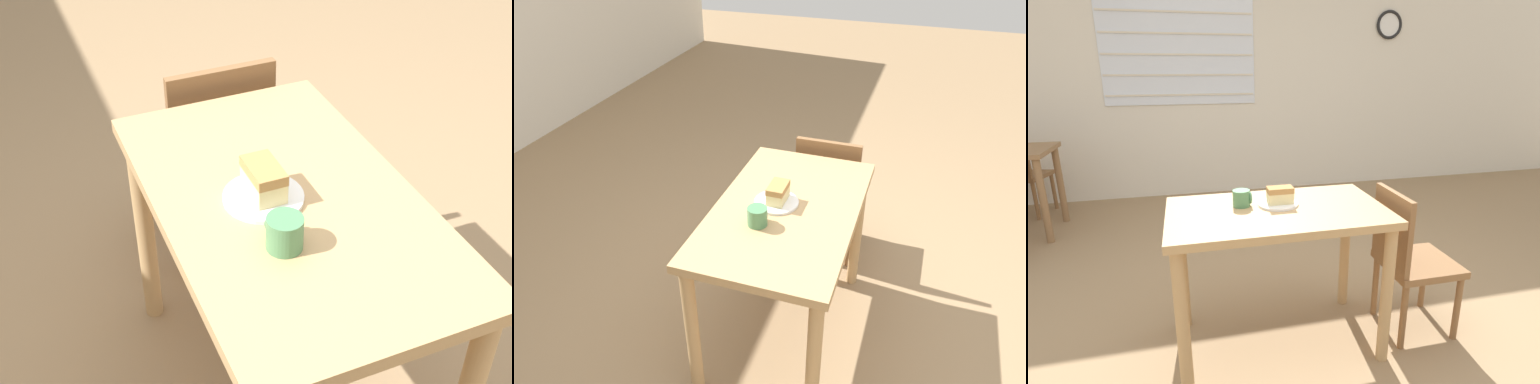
% 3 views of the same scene
% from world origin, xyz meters
% --- Properties ---
extents(ground_plane, '(14.00, 14.00, 0.00)m').
position_xyz_m(ground_plane, '(0.00, 0.00, 0.00)').
color(ground_plane, '#997A56').
extents(dining_table_near, '(1.08, 0.64, 0.78)m').
position_xyz_m(dining_table_near, '(-0.10, 0.13, 0.65)').
color(dining_table_near, tan).
rests_on(dining_table_near, ground_plane).
extents(chair_near_window, '(0.38, 0.38, 0.83)m').
position_xyz_m(chair_near_window, '(0.62, 0.08, 0.45)').
color(chair_near_window, brown).
rests_on(chair_near_window, ground_plane).
extents(plate, '(0.21, 0.21, 0.01)m').
position_xyz_m(plate, '(-0.08, 0.19, 0.78)').
color(plate, white).
rests_on(plate, dining_table_near).
extents(cake_slice, '(0.13, 0.08, 0.08)m').
position_xyz_m(cake_slice, '(-0.08, 0.18, 0.83)').
color(cake_slice, beige).
rests_on(cake_slice, plate).
extents(coffee_mug, '(0.10, 0.09, 0.08)m').
position_xyz_m(coffee_mug, '(-0.27, 0.21, 0.82)').
color(coffee_mug, '#4C8456').
rests_on(coffee_mug, dining_table_near).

